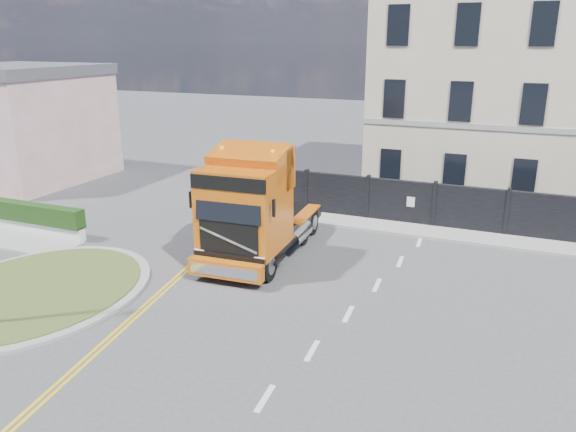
% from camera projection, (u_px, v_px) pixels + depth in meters
% --- Properties ---
extents(ground, '(120.00, 120.00, 0.00)m').
position_uv_depth(ground, '(266.00, 293.00, 18.52)').
color(ground, '#424244').
rests_on(ground, ground).
extents(traffic_island, '(6.80, 6.80, 0.17)m').
position_uv_depth(traffic_island, '(34.00, 291.00, 18.43)').
color(traffic_island, gray).
rests_on(traffic_island, ground).
extents(hedge_wall, '(8.00, 0.55, 1.35)m').
position_uv_depth(hedge_wall, '(9.00, 214.00, 24.40)').
color(hedge_wall, silver).
rests_on(hedge_wall, ground).
extents(seaside_bldg_pink, '(8.00, 8.00, 6.00)m').
position_uv_depth(seaside_bldg_pink, '(20.00, 128.00, 32.88)').
color(seaside_bldg_pink, beige).
rests_on(seaside_bldg_pink, ground).
extents(hoarding_fence, '(18.80, 0.25, 2.00)m').
position_uv_depth(hoarding_fence, '(495.00, 212.00, 23.73)').
color(hoarding_fence, black).
rests_on(hoarding_fence, ground).
extents(georgian_building, '(12.30, 10.30, 12.80)m').
position_uv_depth(georgian_building, '(503.00, 84.00, 29.09)').
color(georgian_building, beige).
rests_on(georgian_building, ground).
extents(pavement_far, '(20.00, 1.60, 0.12)m').
position_uv_depth(pavement_far, '(478.00, 238.00, 23.43)').
color(pavement_far, gray).
rests_on(pavement_far, ground).
extents(truck, '(3.05, 7.30, 4.29)m').
position_uv_depth(truck, '(253.00, 212.00, 20.64)').
color(truck, black).
rests_on(truck, ground).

